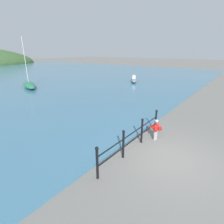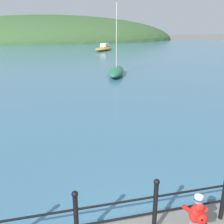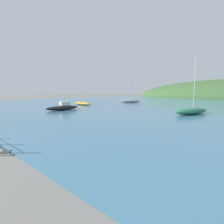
{
  "view_description": "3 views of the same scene",
  "coord_description": "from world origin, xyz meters",
  "px_view_note": "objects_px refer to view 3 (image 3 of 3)",
  "views": [
    {
      "loc": [
        -6.17,
        -1.79,
        4.04
      ],
      "look_at": [
        1.22,
        3.79,
        0.83
      ],
      "focal_mm": 28.0,
      "sensor_mm": 36.0,
      "label": 1
    },
    {
      "loc": [
        -1.37,
        -2.43,
        3.96
      ],
      "look_at": [
        0.68,
        5.85,
        1.11
      ],
      "focal_mm": 42.0,
      "sensor_mm": 36.0,
      "label": 2
    },
    {
      "loc": [
        9.39,
        -0.25,
        2.38
      ],
      "look_at": [
        2.57,
        7.44,
        1.15
      ],
      "focal_mm": 28.0,
      "sensor_mm": 36.0,
      "label": 3
    }
  ],
  "objects_px": {
    "boat_mid_harbor": "(192,111)",
    "boat_twin_mast": "(63,107)",
    "boat_nearest_quay": "(130,101)",
    "boat_blue_hull": "(82,103)"
  },
  "relations": [
    {
      "from": "boat_blue_hull",
      "to": "boat_mid_harbor",
      "type": "height_order",
      "value": "boat_mid_harbor"
    },
    {
      "from": "boat_twin_mast",
      "to": "boat_mid_harbor",
      "type": "xyz_separation_m",
      "value": [
        12.86,
        6.26,
        -0.0
      ]
    },
    {
      "from": "boat_twin_mast",
      "to": "boat_blue_hull",
      "type": "xyz_separation_m",
      "value": [
        -4.47,
        6.58,
        -0.06
      ]
    },
    {
      "from": "boat_blue_hull",
      "to": "boat_twin_mast",
      "type": "bearing_deg",
      "value": -55.84
    },
    {
      "from": "boat_twin_mast",
      "to": "boat_mid_harbor",
      "type": "height_order",
      "value": "boat_mid_harbor"
    },
    {
      "from": "boat_nearest_quay",
      "to": "boat_blue_hull",
      "type": "height_order",
      "value": "boat_blue_hull"
    },
    {
      "from": "boat_blue_hull",
      "to": "boat_mid_harbor",
      "type": "distance_m",
      "value": 17.32
    },
    {
      "from": "boat_twin_mast",
      "to": "boat_nearest_quay",
      "type": "bearing_deg",
      "value": 97.0
    },
    {
      "from": "boat_mid_harbor",
      "to": "boat_twin_mast",
      "type": "bearing_deg",
      "value": -154.03
    },
    {
      "from": "boat_twin_mast",
      "to": "boat_blue_hull",
      "type": "relative_size",
      "value": 0.8
    }
  ]
}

